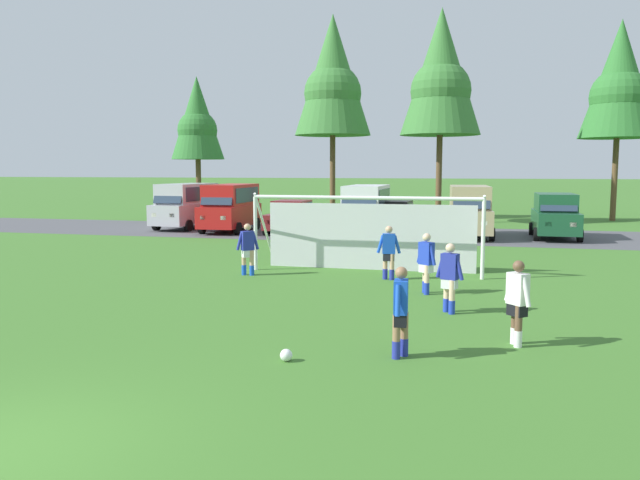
{
  "coord_description": "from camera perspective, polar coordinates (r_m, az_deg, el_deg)",
  "views": [
    {
      "loc": [
        5.59,
        -5.96,
        3.36
      ],
      "look_at": [
        1.95,
        8.61,
        1.66
      ],
      "focal_mm": 35.47,
      "sensor_mm": 36.0,
      "label": 1
    }
  ],
  "objects": [
    {
      "name": "tree_mid_right",
      "position": [
        45.33,
        25.4,
        12.67
      ],
      "size": [
        4.77,
        4.77,
        12.71
      ],
      "color": "brown",
      "rests_on": "ground"
    },
    {
      "name": "parking_lot_strip",
      "position": [
        33.07,
        4.21,
        0.62
      ],
      "size": [
        52.0,
        8.4,
        0.01
      ],
      "primitive_type": "cube",
      "color": "#4C4C51",
      "rests_on": "ground"
    },
    {
      "name": "tree_center_back",
      "position": [
        39.89,
        10.86,
        14.32
      ],
      "size": [
        4.85,
        4.85,
        12.92
      ],
      "color": "brown",
      "rests_on": "ground"
    },
    {
      "name": "player_winger_right",
      "position": [
        19.23,
        6.22,
        -1.15
      ],
      "size": [
        0.75,
        0.3,
        1.64
      ],
      "color": "tan",
      "rests_on": "ground"
    },
    {
      "name": "parked_car_slot_far_left",
      "position": [
        36.3,
        -11.95,
        3.14
      ],
      "size": [
        2.45,
        4.92,
        2.52
      ],
      "color": "#B2B2BC",
      "rests_on": "ground"
    },
    {
      "name": "tree_mid_left",
      "position": [
        42.28,
        1.16,
        14.3
      ],
      "size": [
        4.97,
        4.97,
        13.26
      ],
      "color": "brown",
      "rests_on": "ground"
    },
    {
      "name": "player_midfield_center",
      "position": [
        20.04,
        -6.54,
        -0.85
      ],
      "size": [
        0.67,
        0.48,
        1.64
      ],
      "color": "tan",
      "rests_on": "ground"
    },
    {
      "name": "tree_left_edge",
      "position": [
        44.6,
        -11.01,
        10.5
      ],
      "size": [
        3.6,
        3.6,
        9.59
      ],
      "color": "brown",
      "rests_on": "ground"
    },
    {
      "name": "parked_car_slot_far_right",
      "position": [
        32.55,
        20.46,
        2.1
      ],
      "size": [
        2.16,
        4.61,
        2.16
      ],
      "color": "#194C2D",
      "rests_on": "ground"
    },
    {
      "name": "parked_car_slot_center_left",
      "position": [
        32.79,
        -2.61,
        2.11
      ],
      "size": [
        2.05,
        4.2,
        1.72
      ],
      "color": "maroon",
      "rests_on": "ground"
    },
    {
      "name": "player_striker_near",
      "position": [
        12.58,
        17.37,
        -5.46
      ],
      "size": [
        0.5,
        0.65,
        1.64
      ],
      "color": "brown",
      "rests_on": "ground"
    },
    {
      "name": "soccer_goal",
      "position": [
        20.84,
        4.4,
        0.75
      ],
      "size": [
        7.44,
        2.0,
        2.57
      ],
      "color": "white",
      "rests_on": "ground"
    },
    {
      "name": "soccer_ball",
      "position": [
        11.24,
        -3.07,
        -10.33
      ],
      "size": [
        0.22,
        0.22,
        0.22
      ],
      "color": "white",
      "rests_on": "ground"
    },
    {
      "name": "parked_car_slot_right",
      "position": [
        31.76,
        13.32,
        2.65
      ],
      "size": [
        2.43,
        4.92,
        2.52
      ],
      "color": "tan",
      "rests_on": "ground"
    },
    {
      "name": "ground_plane",
      "position": [
        21.95,
        -0.91,
        -2.34
      ],
      "size": [
        400.0,
        400.0,
        0.0
      ],
      "primitive_type": "plane",
      "color": "#3D7028"
    },
    {
      "name": "player_trailing_back",
      "position": [
        17.2,
        9.56,
        -2.1
      ],
      "size": [
        0.59,
        0.57,
        1.64
      ],
      "color": "beige",
      "rests_on": "ground"
    },
    {
      "name": "parked_car_slot_center",
      "position": [
        31.92,
        4.18,
        2.82
      ],
      "size": [
        2.21,
        4.81,
        2.52
      ],
      "color": "silver",
      "rests_on": "ground"
    },
    {
      "name": "parked_car_slot_center_right",
      "position": [
        32.7,
        6.67,
        2.06
      ],
      "size": [
        2.15,
        4.26,
        1.72
      ],
      "color": "black",
      "rests_on": "ground"
    },
    {
      "name": "player_defender_far",
      "position": [
        11.37,
        7.29,
        -6.47
      ],
      "size": [
        0.27,
        0.74,
        1.64
      ],
      "color": "#936B4C",
      "rests_on": "ground"
    },
    {
      "name": "parked_car_slot_left",
      "position": [
        34.17,
        -8.07,
        3.01
      ],
      "size": [
        2.28,
        4.84,
        2.52
      ],
      "color": "red",
      "rests_on": "ground"
    },
    {
      "name": "player_winger_left",
      "position": [
        15.01,
        11.61,
        -3.39
      ],
      "size": [
        0.68,
        0.42,
        1.64
      ],
      "color": "beige",
      "rests_on": "ground"
    }
  ]
}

